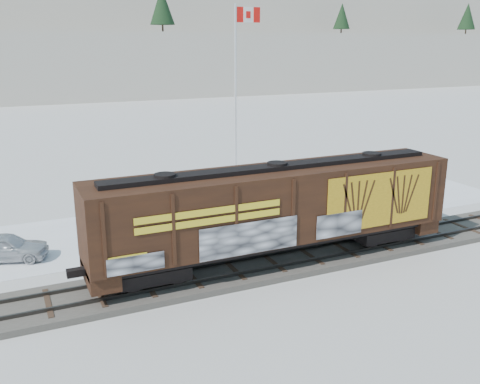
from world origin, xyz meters
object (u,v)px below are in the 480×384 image
hopper_railcar (277,207)px  car_dark (265,197)px  car_white (307,203)px  car_silver (5,247)px  flagpole (237,122)px

hopper_railcar → car_dark: 9.38m
car_white → car_dark: (-1.62, 2.44, -0.09)m
car_white → car_silver: bearing=112.0°
hopper_railcar → car_silver: bearing=152.4°
hopper_railcar → car_dark: (3.70, 8.33, -2.19)m
car_silver → car_dark: (15.23, 2.30, 0.04)m
flagpole → car_dark: 6.73m
hopper_railcar → car_dark: size_ratio=3.56×
flagpole → car_silver: size_ratio=3.21×
car_silver → car_white: (16.85, -0.14, 0.13)m
car_silver → car_dark: size_ratio=0.81×
car_white → car_dark: car_white is taller
car_silver → car_dark: car_dark is taller
hopper_railcar → car_silver: (-11.54, 6.03, -2.23)m
flagpole → car_dark: size_ratio=2.60×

